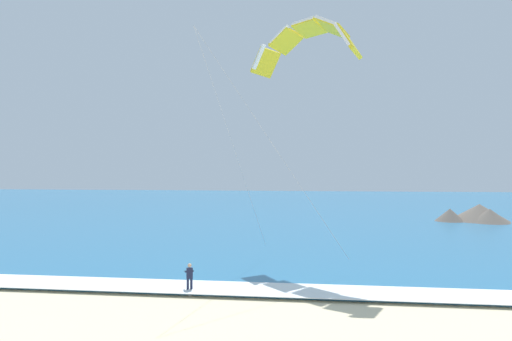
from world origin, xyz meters
TOP-DOWN VIEW (x-y plane):
  - sea at (0.00, 74.30)m, footprint 200.00×120.00m
  - surf_foam at (0.00, 15.30)m, footprint 200.00×2.98m
  - surfboard at (-0.32, 14.73)m, footprint 0.92×1.46m
  - kitesurfer at (-0.33, 14.75)m, footprint 0.64×0.64m
  - kite_primary at (6.04, 22.32)m, footprint 9.95×10.49m
  - headland_right at (27.85, 52.66)m, footprint 10.12×8.75m

SIDE VIEW (x-z plane):
  - surfboard at x=-0.32m, z-range -0.02..0.07m
  - sea at x=0.00m, z-range 0.00..0.20m
  - surf_foam at x=0.00m, z-range 0.20..0.24m
  - kitesurfer at x=-0.33m, z-range 0.10..1.79m
  - headland_right at x=27.85m, z-range -0.09..2.32m
  - kite_primary at x=6.04m, z-range 7.95..24.28m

